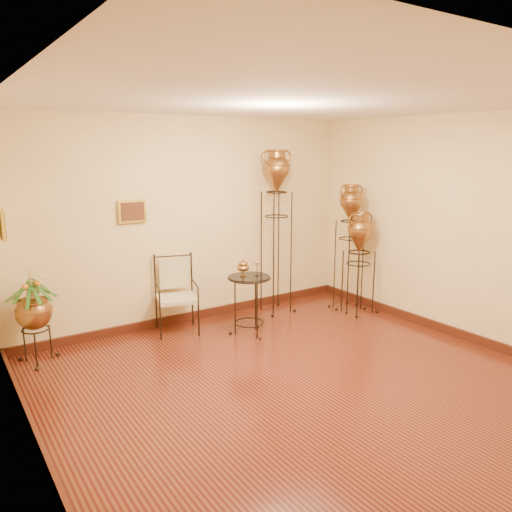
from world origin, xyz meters
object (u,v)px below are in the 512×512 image
planter_urn (33,308)px  side_table (249,304)px  armchair (177,296)px  amphora_tall (276,230)px  amphora_mid (349,246)px

planter_urn → side_table: size_ratio=1.17×
planter_urn → armchair: size_ratio=1.15×
amphora_tall → planter_urn: 3.37m
amphora_mid → side_table: amphora_mid is taller
planter_urn → armchair: (1.72, 0.00, -0.14)m
amphora_tall → armchair: amphora_tall is taller
armchair → side_table: armchair is taller
amphora_mid → armchair: bearing=169.1°
amphora_tall → planter_urn: amphora_tall is taller
amphora_mid → side_table: bearing=-177.1°
amphora_tall → amphora_mid: 1.13m
amphora_tall → armchair: (-1.60, 0.00, -0.72)m
armchair → side_table: size_ratio=1.02×
planter_urn → side_table: (2.47, -0.59, -0.23)m
armchair → amphora_tall: bearing=16.3°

